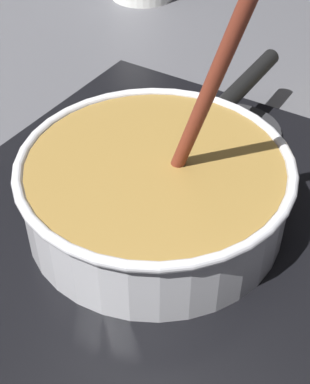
% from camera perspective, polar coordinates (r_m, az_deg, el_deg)
% --- Properties ---
extents(ground, '(2.40, 1.60, 0.04)m').
position_cam_1_polar(ground, '(0.62, 5.78, -6.22)').
color(ground, '#4C4C51').
extents(hob_plate, '(0.56, 0.48, 0.01)m').
position_cam_1_polar(hob_plate, '(0.61, 0.00, -3.13)').
color(hob_plate, black).
rests_on(hob_plate, ground).
extents(burner_ring, '(0.20, 0.20, 0.01)m').
position_cam_1_polar(burner_ring, '(0.60, 0.00, -2.45)').
color(burner_ring, '#592D0C').
rests_on(burner_ring, hob_plate).
extents(spare_burner, '(0.13, 0.13, 0.01)m').
position_cam_1_polar(spare_burner, '(0.74, 8.02, 6.33)').
color(spare_burner, '#262628').
rests_on(spare_burner, hob_plate).
extents(cooking_pan, '(0.45, 0.29, 0.28)m').
position_cam_1_polar(cooking_pan, '(0.58, 0.11, 0.48)').
color(cooking_pan, silver).
rests_on(cooking_pan, hob_plate).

